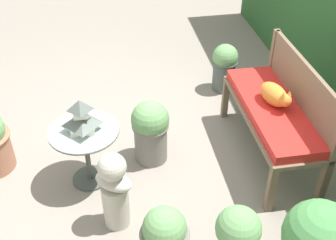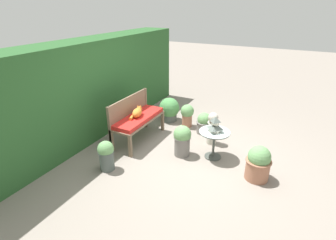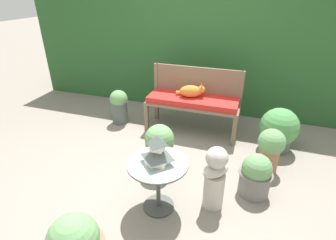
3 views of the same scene
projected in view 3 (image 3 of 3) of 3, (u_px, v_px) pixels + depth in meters
The scene contains 13 objects.
ground at pixel (155, 176), 3.18m from camera, with size 30.00×30.00×0.00m, color gray.
foliage_hedge_back at pixel (202, 48), 4.76m from camera, with size 6.40×0.81×2.10m, color #285628.
garden_bench at pixel (193, 103), 3.95m from camera, with size 1.40×0.51×0.58m.
bench_backrest at pixel (197, 84), 4.05m from camera, with size 1.40×0.06×0.97m.
cat at pixel (191, 91), 3.88m from camera, with size 0.45×0.26×0.21m.
patio_table at pixel (158, 173), 2.54m from camera, with size 0.59×0.59×0.56m.
pagoda_birdhouse at pixel (158, 152), 2.43m from camera, with size 0.26×0.26×0.30m.
garden_bust at pixel (215, 177), 2.60m from camera, with size 0.32×0.35×0.71m.
potted_plant_path_edge at pixel (160, 147), 3.13m from camera, with size 0.35×0.35×0.63m.
potted_plant_bench_left at pixel (279, 130), 3.59m from camera, with size 0.52×0.52×0.61m.
potted_plant_table_far at pixel (119, 106), 4.30m from camera, with size 0.29×0.29×0.57m.
potted_plant_table_near at pixel (270, 148), 3.15m from camera, with size 0.32×0.32×0.57m.
potted_plant_patio_mid at pixel (256, 175), 2.82m from camera, with size 0.36×0.36×0.50m.
Camera 3 is at (0.95, -2.34, 2.06)m, focal length 28.00 mm.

